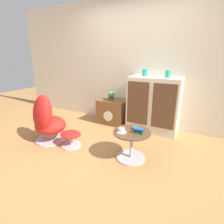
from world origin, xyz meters
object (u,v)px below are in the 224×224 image
Objects in this scene: vase_leftmost at (145,73)px; book_stack at (139,131)px; vase_inner_left at (168,74)px; potted_plant at (111,96)px; coffee_table at (131,143)px; egg_chair at (47,120)px; ottoman at (71,136)px; sideboard at (153,105)px; tv_console at (113,111)px; teacup at (122,131)px; bowl at (135,127)px.

book_stack is at bearing -74.00° from vase_leftmost.
potted_plant is at bearing -179.95° from vase_inner_left.
coffee_table is 2.97× the size of potted_plant.
ottoman is at bearing 4.33° from egg_chair.
sideboard is at bearing 41.22° from egg_chair.
tv_console is 1.50m from teacup.
vase_inner_left is at bearing 0.09° from tv_console.
vase_leftmost is 1.43m from teacup.
book_stack reaches higher than ottoman.
book_stack is (0.12, -1.15, -0.07)m from sideboard.
vase_inner_left is at bearing 37.46° from egg_chair.
coffee_table is at bearing -92.79° from bowl.
egg_chair is 2.31m from vase_inner_left.
tv_console is 4.67× the size of teacup.
vase_inner_left reaches higher than egg_chair.
bowl is at bearing 87.21° from coffee_table.
vase_leftmost is 1.03× the size of teacup.
book_stack is at bearing -94.83° from vase_inner_left.
egg_chair reaches higher than tv_console.
bowl reaches higher than coffee_table.
ottoman is 1.19m from book_stack.
tv_console is (-0.90, 0.00, -0.28)m from sideboard.
sideboard is at bearing -0.13° from tv_console.
teacup is at bearing 2.55° from ottoman.
egg_chair is at bearing -173.59° from coffee_table.
coffee_table is 3.98× the size of vase_leftmost.
coffee_table is at bearing -78.96° from vase_leftmost.
book_stack is at bearing -51.05° from bowl.
coffee_table is 4.11× the size of teacup.
egg_chair is 1.65m from book_stack.
potted_plant is (0.07, 1.29, 0.45)m from ottoman.
ottoman is 0.96m from teacup.
ottoman is 2.75× the size of teacup.
coffee_table is at bearing 7.40° from ottoman.
coffee_table is (0.02, -1.15, -0.29)m from sideboard.
sideboard is at bearing -179.00° from vase_inner_left.
sideboard is 1.03m from bowl.
book_stack is 0.16m from bowl.
teacup is 0.24m from book_stack.
coffee_table is 5.06× the size of bowl.
sideboard reaches higher than egg_chair.
egg_chair is 1.59× the size of coffee_table.
ottoman is 1.81m from vase_leftmost.
sideboard is 8.19× the size of teacup.
potted_plant is 1.43m from bowl.
vase_leftmost is 1.27m from bowl.
ottoman is at bearing -166.16° from bowl.
vase_inner_left is 1.35m from book_stack.
potted_plant is (-1.17, -0.00, -0.52)m from vase_inner_left.
potted_plant is 1.52m from teacup.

